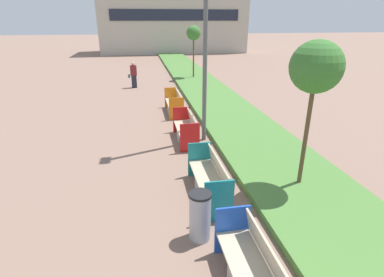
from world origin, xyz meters
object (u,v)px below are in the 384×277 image
Objects in this scene: street_lamp_post at (206,2)px; sapling_tree_near at (316,68)px; bench_red_frame at (186,131)px; bench_orange_frame at (175,105)px; bench_blue_frame at (252,276)px; pedestrian_walking at (134,75)px; bench_teal_frame at (209,181)px; litter_bin at (200,216)px; sapling_tree_far at (194,34)px.

street_lamp_post is 2.26× the size of sapling_tree_near.
bench_orange_frame is at bearing 89.97° from bench_red_frame.
bench_blue_frame is 1.23× the size of pedestrian_walking.
bench_red_frame and bench_orange_frame have the same top height.
sapling_tree_near reaches higher than pedestrian_walking.
bench_teal_frame is 12.71m from pedestrian_walking.
sapling_tree_near reaches higher than bench_red_frame.
bench_orange_frame is (0.00, 3.36, 0.00)m from bench_red_frame.
litter_bin is 14.08m from pedestrian_walking.
bench_red_frame is 1.94× the size of litter_bin.
street_lamp_post reaches higher than sapling_tree_near.
litter_bin is at bearing 110.65° from bench_blue_frame.
litter_bin is 0.28× the size of sapling_tree_far.
bench_red_frame is 9.27m from pedestrian_walking.
bench_orange_frame is at bearing 86.40° from litter_bin.
bench_blue_frame is at bearing -129.44° from sapling_tree_near.
sapling_tree_far reaches higher than bench_blue_frame.
bench_orange_frame is (0.00, 9.68, 0.00)m from bench_blue_frame.
bench_red_frame is at bearing 83.99° from litter_bin.
pedestrian_walking is at bearing 101.19° from bench_red_frame.
sapling_tree_far is (1.64, 11.10, -1.36)m from street_lamp_post.
bench_teal_frame is 0.58× the size of sapling_tree_far.
street_lamp_post is 5.16× the size of pedestrian_walking.
bench_teal_frame is at bearing 177.73° from sapling_tree_near.
sapling_tree_near is (1.64, -3.57, -1.44)m from street_lamp_post.
pedestrian_walking reaches higher than bench_red_frame.
pedestrian_walking is (-1.80, 15.40, 0.41)m from bench_blue_frame.
sapling_tree_far is at bearing 81.60° from street_lamp_post.
bench_teal_frame is 1.55m from litter_bin.
bench_orange_frame is 2.06× the size of litter_bin.
bench_blue_frame is 0.24× the size of street_lamp_post.
bench_teal_frame is at bearing 70.20° from litter_bin.
pedestrian_walking reaches higher than bench_blue_frame.
bench_teal_frame is 1.32× the size of pedestrian_walking.
sapling_tree_far is at bearing 78.51° from bench_red_frame.
street_lamp_post reaches higher than bench_orange_frame.
bench_blue_frame and bench_red_frame have the same top height.
bench_red_frame is 1.24× the size of pedestrian_walking.
street_lamp_post is at bearing 84.44° from bench_blue_frame.
street_lamp_post reaches higher than litter_bin.
sapling_tree_far is (2.25, 11.09, 2.66)m from bench_red_frame.
pedestrian_walking is at bearing 98.14° from bench_teal_frame.
sapling_tree_near is 14.67m from sapling_tree_far.
pedestrian_walking reaches higher than bench_orange_frame.
bench_red_frame is at bearing -90.03° from bench_orange_frame.
sapling_tree_near is 2.29× the size of pedestrian_walking.
litter_bin is (-0.52, -8.30, 0.13)m from bench_orange_frame.
litter_bin is 0.28× the size of sapling_tree_near.
bench_blue_frame is at bearing -83.35° from pedestrian_walking.
bench_red_frame is (-0.00, 3.49, -0.00)m from bench_teal_frame.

